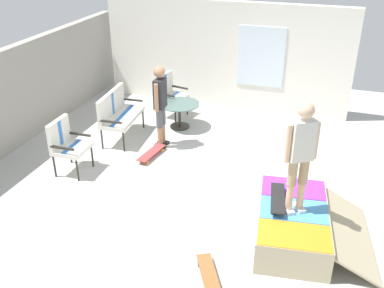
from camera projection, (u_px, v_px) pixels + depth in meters
name	position (u px, v px, depth m)	size (l,w,h in m)	color
ground_plane	(195.00, 186.00, 7.91)	(12.00, 12.00, 0.10)	#B2B2AD
house_facade	(225.00, 55.00, 10.64)	(0.23, 6.00, 2.55)	white
skate_ramp	(294.00, 224.00, 6.46)	(1.95, 1.87, 0.50)	tan
patio_bench	(117.00, 111.00, 9.28)	(1.29, 0.65, 1.02)	#2D2823
patio_chair_near_house	(169.00, 91.00, 10.34)	(0.72, 0.66, 1.02)	#2D2823
patio_chair_by_wall	(66.00, 141.00, 8.02)	(0.63, 0.56, 1.02)	#2D2823
patio_table	(179.00, 110.00, 9.84)	(0.90, 0.90, 0.57)	#2D2823
person_watching	(160.00, 101.00, 8.77)	(0.48, 0.25, 1.70)	black
person_skater	(301.00, 151.00, 5.89)	(0.35, 0.42, 1.66)	silver
skateboard_by_bench	(151.00, 153.00, 8.74)	(0.82, 0.31, 0.10)	#B23838
skateboard_spare	(209.00, 275.00, 5.75)	(0.80, 0.55, 0.10)	brown
skateboard_on_ramp	(278.00, 198.00, 6.45)	(0.82, 0.32, 0.10)	black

